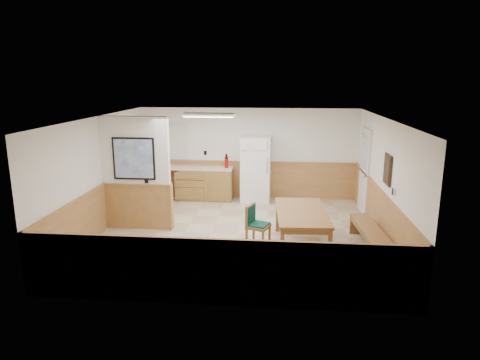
# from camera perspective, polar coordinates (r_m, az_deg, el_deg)

# --- Properties ---
(ground) EXTENTS (6.00, 6.00, 0.00)m
(ground) POSITION_cam_1_polar(r_m,az_deg,el_deg) (9.31, -0.33, -7.21)
(ground) COLOR #C3B28C
(ground) RESTS_ON ground
(ceiling) EXTENTS (6.00, 6.00, 0.02)m
(ceiling) POSITION_cam_1_polar(r_m,az_deg,el_deg) (8.75, -0.35, 8.29)
(ceiling) COLOR white
(ceiling) RESTS_ON back_wall
(back_wall) EXTENTS (6.00, 0.02, 2.50)m
(back_wall) POSITION_cam_1_polar(r_m,az_deg,el_deg) (11.88, 1.09, 3.56)
(back_wall) COLOR white
(back_wall) RESTS_ON ground
(right_wall) EXTENTS (0.02, 6.00, 2.50)m
(right_wall) POSITION_cam_1_polar(r_m,az_deg,el_deg) (9.16, 18.68, -0.11)
(right_wall) COLOR white
(right_wall) RESTS_ON ground
(left_wall) EXTENTS (0.02, 6.00, 2.50)m
(left_wall) POSITION_cam_1_polar(r_m,az_deg,el_deg) (9.71, -18.25, 0.65)
(left_wall) COLOR white
(left_wall) RESTS_ON ground
(wainscot_back) EXTENTS (6.00, 0.04, 1.00)m
(wainscot_back) POSITION_cam_1_polar(r_m,az_deg,el_deg) (12.01, 1.06, 0.02)
(wainscot_back) COLOR #BE804C
(wainscot_back) RESTS_ON ground
(wainscot_right) EXTENTS (0.04, 6.00, 1.00)m
(wainscot_right) POSITION_cam_1_polar(r_m,az_deg,el_deg) (9.35, 18.22, -4.58)
(wainscot_right) COLOR #BE804C
(wainscot_right) RESTS_ON ground
(wainscot_left) EXTENTS (0.04, 6.00, 1.00)m
(wainscot_left) POSITION_cam_1_polar(r_m,az_deg,el_deg) (9.88, -17.83, -3.59)
(wainscot_left) COLOR #BE804C
(wainscot_left) RESTS_ON ground
(partition_wall) EXTENTS (1.50, 0.20, 2.50)m
(partition_wall) POSITION_cam_1_polar(r_m,az_deg,el_deg) (9.62, -13.68, 0.73)
(partition_wall) COLOR white
(partition_wall) RESTS_ON ground
(kitchen_counter) EXTENTS (2.20, 0.61, 1.00)m
(kitchen_counter) POSITION_cam_1_polar(r_m,az_deg,el_deg) (11.88, -4.87, -0.37)
(kitchen_counter) COLOR olive
(kitchen_counter) RESTS_ON ground
(exterior_door) EXTENTS (0.07, 1.02, 2.15)m
(exterior_door) POSITION_cam_1_polar(r_m,az_deg,el_deg) (11.01, 16.22, 1.18)
(exterior_door) COLOR white
(exterior_door) RESTS_ON ground
(kitchen_window) EXTENTS (0.80, 0.04, 1.00)m
(kitchen_window) POSITION_cam_1_polar(r_m,az_deg,el_deg) (12.15, -8.88, 5.05)
(kitchen_window) COLOR white
(kitchen_window) RESTS_ON back_wall
(wall_painting) EXTENTS (0.04, 0.50, 0.60)m
(wall_painting) POSITION_cam_1_polar(r_m,az_deg,el_deg) (8.81, 19.04, 1.34)
(wall_painting) COLOR #362115
(wall_painting) RESTS_ON right_wall
(fluorescent_fixture) EXTENTS (1.20, 0.30, 0.09)m
(fluorescent_fixture) POSITION_cam_1_polar(r_m,az_deg,el_deg) (10.15, -4.17, 8.65)
(fluorescent_fixture) COLOR white
(fluorescent_fixture) RESTS_ON ceiling
(refrigerator) EXTENTS (0.80, 0.73, 1.78)m
(refrigerator) POSITION_cam_1_polar(r_m,az_deg,el_deg) (11.57, 2.13, 1.46)
(refrigerator) COLOR white
(refrigerator) RESTS_ON ground
(dining_table) EXTENTS (1.06, 1.97, 0.75)m
(dining_table) POSITION_cam_1_polar(r_m,az_deg,el_deg) (8.49, 8.19, -4.69)
(dining_table) COLOR brown
(dining_table) RESTS_ON ground
(dining_bench) EXTENTS (0.50, 1.77, 0.45)m
(dining_bench) POSITION_cam_1_polar(r_m,az_deg,el_deg) (8.81, 16.83, -6.62)
(dining_bench) COLOR brown
(dining_bench) RESTS_ON ground
(dining_chair) EXTENTS (0.66, 0.55, 0.85)m
(dining_chair) POSITION_cam_1_polar(r_m,az_deg,el_deg) (8.54, 1.94, -5.63)
(dining_chair) COLOR brown
(dining_chair) RESTS_ON ground
(fire_extinguisher) EXTENTS (0.12, 0.12, 0.39)m
(fire_extinguisher) POSITION_cam_1_polar(r_m,az_deg,el_deg) (11.63, -1.83, 2.44)
(fire_extinguisher) COLOR #AA0909
(fire_extinguisher) RESTS_ON kitchen_counter
(soap_bottle) EXTENTS (0.06, 0.06, 0.19)m
(soap_bottle) POSITION_cam_1_polar(r_m,az_deg,el_deg) (12.03, -9.84, 2.26)
(soap_bottle) COLOR #167C28
(soap_bottle) RESTS_ON kitchen_counter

